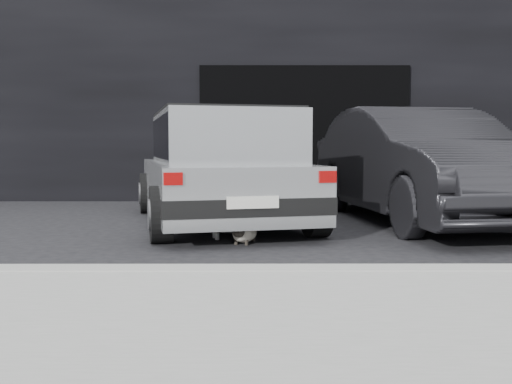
{
  "coord_description": "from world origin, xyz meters",
  "views": [
    {
      "loc": [
        0.04,
        -7.01,
        1.06
      ],
      "look_at": [
        0.06,
        -1.01,
        0.58
      ],
      "focal_mm": 40.0,
      "sensor_mm": 36.0,
      "label": 1
    }
  ],
  "objects_px": {
    "cat_white": "(234,221)",
    "silver_hatchback": "(220,163)",
    "cat_siamese": "(244,233)",
    "second_car": "(419,165)"
  },
  "relations": [
    {
      "from": "silver_hatchback",
      "to": "second_car",
      "type": "xyz_separation_m",
      "value": [
        2.78,
        0.21,
        -0.03
      ]
    },
    {
      "from": "cat_white",
      "to": "silver_hatchback",
      "type": "bearing_deg",
      "value": 174.74
    },
    {
      "from": "cat_siamese",
      "to": "cat_white",
      "type": "relative_size",
      "value": 0.82
    },
    {
      "from": "silver_hatchback",
      "to": "cat_white",
      "type": "xyz_separation_m",
      "value": [
        0.23,
        -1.2,
        -0.64
      ]
    },
    {
      "from": "cat_siamese",
      "to": "cat_white",
      "type": "height_order",
      "value": "cat_white"
    },
    {
      "from": "silver_hatchback",
      "to": "second_car",
      "type": "height_order",
      "value": "second_car"
    },
    {
      "from": "silver_hatchback",
      "to": "second_car",
      "type": "relative_size",
      "value": 0.91
    },
    {
      "from": "silver_hatchback",
      "to": "cat_siamese",
      "type": "relative_size",
      "value": 6.47
    },
    {
      "from": "second_car",
      "to": "cat_white",
      "type": "xyz_separation_m",
      "value": [
        -2.55,
        -1.41,
        -0.61
      ]
    },
    {
      "from": "second_car",
      "to": "silver_hatchback",
      "type": "bearing_deg",
      "value": 175.91
    }
  ]
}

